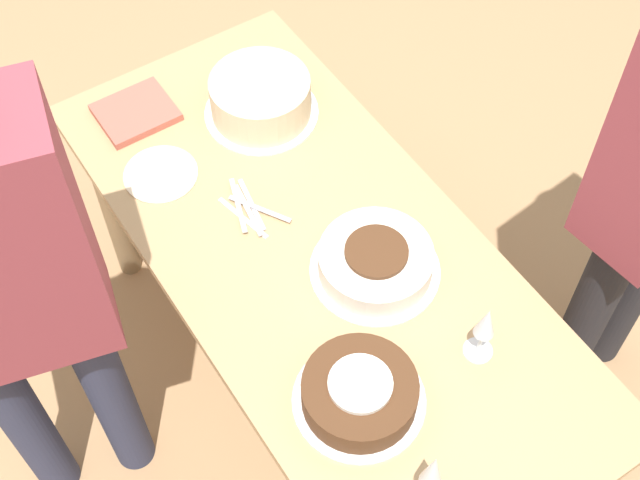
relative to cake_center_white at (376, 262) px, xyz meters
The scene contains 11 objects.
ground_plane 0.79m from the cake_center_white, 145.67° to the right, with size 12.00×12.00×0.00m, color #A87F56.
dining_table 0.21m from the cake_center_white, 145.67° to the right, with size 1.59×0.72×0.74m.
cake_center_white is the anchor object (origin of this frame).
cake_front_chocolate 0.34m from the cake_center_white, 41.15° to the right, with size 0.29×0.29×0.09m.
cake_back_decorated 0.58m from the cake_center_white, behind, with size 0.30×0.30×0.12m.
wine_glass_near 0.56m from the cake_center_white, 25.08° to the right, with size 0.07×0.07×0.22m.
wine_glass_far 0.32m from the cake_center_white, 12.60° to the left, with size 0.07×0.07×0.18m.
dessert_plate_left 0.61m from the cake_center_white, 151.85° to the right, with size 0.19×0.19×0.01m.
fork_pile 0.35m from the cake_center_white, 153.18° to the right, with size 0.20×0.12×0.01m.
napkin_stack 0.79m from the cake_center_white, 161.97° to the right, with size 0.17×0.20×0.02m.
person_cutting 0.82m from the cake_center_white, 109.60° to the right, with size 0.31×0.44×1.60m.
Camera 1 is at (1.00, -0.66, 2.49)m, focal length 50.00 mm.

